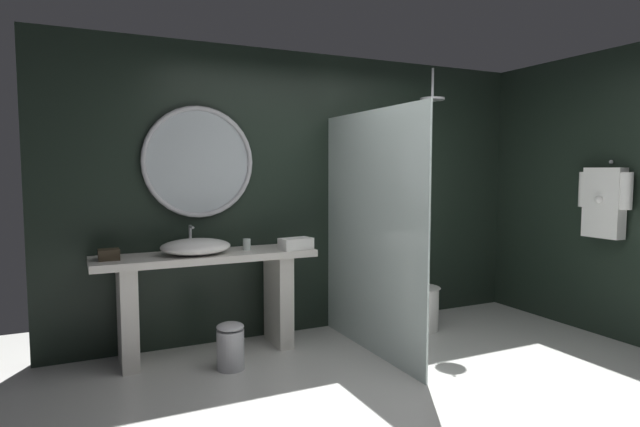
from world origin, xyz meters
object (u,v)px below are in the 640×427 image
at_px(rain_shower_head, 432,97).
at_px(hanging_bathrobe, 604,200).
at_px(round_wall_mirror, 199,162).
at_px(folded_hand_towel, 296,244).
at_px(toilet, 415,300).
at_px(tumbler_cup, 247,244).
at_px(tissue_box, 109,255).
at_px(waste_bin, 230,346).
at_px(vessel_sink, 196,246).

height_order(rain_shower_head, hanging_bathrobe, rain_shower_head).
xyz_separation_m(round_wall_mirror, folded_hand_towel, (0.73, -0.37, -0.69)).
height_order(hanging_bathrobe, toilet, hanging_bathrobe).
relative_size(tumbler_cup, tissue_box, 0.64).
distance_m(rain_shower_head, hanging_bathrobe, 1.80).
relative_size(rain_shower_head, waste_bin, 0.84).
bearing_deg(tissue_box, round_wall_mirror, 18.21).
height_order(waste_bin, folded_hand_towel, folded_hand_towel).
xyz_separation_m(tissue_box, toilet, (2.73, -0.10, -0.62)).
bearing_deg(toilet, round_wall_mirror, 170.07).
xyz_separation_m(round_wall_mirror, toilet, (1.99, -0.35, -1.32)).
height_order(tissue_box, waste_bin, tissue_box).
bearing_deg(tumbler_cup, folded_hand_towel, -21.10).
bearing_deg(folded_hand_towel, tissue_box, 175.12).
bearing_deg(folded_hand_towel, hanging_bathrobe, -20.70).
height_order(tumbler_cup, hanging_bathrobe, hanging_bathrobe).
bearing_deg(toilet, tissue_box, 177.83).
bearing_deg(tissue_box, rain_shower_head, -0.67).
distance_m(tumbler_cup, folded_hand_towel, 0.42).
bearing_deg(round_wall_mirror, toilet, -9.93).
height_order(toilet, waste_bin, toilet).
distance_m(tissue_box, folded_hand_towel, 1.48).
distance_m(hanging_bathrobe, folded_hand_towel, 2.77).
distance_m(toilet, waste_bin, 1.93).
bearing_deg(rain_shower_head, tissue_box, 179.33).
height_order(tissue_box, rain_shower_head, rain_shower_head).
relative_size(toilet, waste_bin, 1.52).
xyz_separation_m(vessel_sink, waste_bin, (0.17, -0.37, -0.73)).
xyz_separation_m(tissue_box, waste_bin, (0.82, -0.39, -0.70)).
bearing_deg(tissue_box, toilet, -2.17).
xyz_separation_m(round_wall_mirror, rain_shower_head, (2.21, -0.28, 0.64)).
bearing_deg(folded_hand_towel, vessel_sink, 172.60).
height_order(vessel_sink, folded_hand_towel, vessel_sink).
xyz_separation_m(vessel_sink, folded_hand_towel, (0.83, -0.11, -0.01)).
bearing_deg(waste_bin, round_wall_mirror, 96.89).
bearing_deg(rain_shower_head, hanging_bathrobe, -44.22).
distance_m(tissue_box, rain_shower_head, 3.24).
xyz_separation_m(vessel_sink, tumbler_cup, (0.44, 0.04, -0.02)).
relative_size(tissue_box, toilet, 0.27).
xyz_separation_m(tumbler_cup, tissue_box, (-1.09, -0.02, -0.01)).
relative_size(vessel_sink, folded_hand_towel, 2.05).
relative_size(tissue_box, round_wall_mirror, 0.16).
bearing_deg(hanging_bathrobe, rain_shower_head, 135.78).
relative_size(waste_bin, folded_hand_towel, 1.33).
relative_size(hanging_bathrobe, folded_hand_towel, 2.55).
bearing_deg(vessel_sink, round_wall_mirror, 70.04).
bearing_deg(waste_bin, toilet, 8.39).
height_order(round_wall_mirror, toilet, round_wall_mirror).
bearing_deg(rain_shower_head, round_wall_mirror, 172.79).
distance_m(round_wall_mirror, toilet, 2.41).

